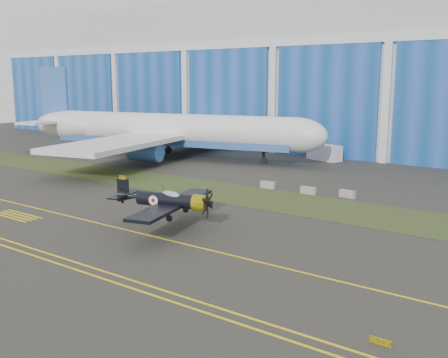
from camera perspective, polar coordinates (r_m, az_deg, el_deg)
The scene contains 15 objects.
ground at distance 50.43m, azimuth -2.55°, elevation -5.22°, with size 260.00×260.00×0.00m, color #35332E.
grass_median at distance 61.58m, azimuth 5.69°, elevation -2.31°, with size 260.00×10.00×0.02m, color #475128.
hangar at distance 113.61m, azimuth 21.24°, elevation 10.57°, with size 220.00×45.70×30.00m.
taxiway_centreline at distance 46.81m, azimuth -6.42°, elevation -6.54°, with size 200.00×0.20×0.02m, color yellow.
edge_line_near at distance 40.77m, azimuth -15.66°, elevation -9.53°, with size 80.00×0.20×0.02m, color yellow.
edge_line_far at distance 41.34m, azimuth -14.56°, elevation -9.19°, with size 80.00×0.20×0.02m, color yellow.
hold_short_ladder at distance 58.52m, azimuth -21.62°, elevation -3.72°, with size 6.00×2.40×0.02m, color yellow, non-canonical shape.
guard_board_right at distance 30.28m, azimuth 16.66°, elevation -16.59°, with size 1.20×0.15×0.35m, color yellow.
warbird at distance 48.99m, azimuth -6.28°, elevation -2.26°, with size 14.09×15.66×3.92m.
jetliner at distance 94.71m, azimuth -5.99°, elevation 9.12°, with size 75.29×67.87×22.59m.
shipping_container at distance 93.54m, azimuth 10.87°, elevation 2.86°, with size 6.29×2.52×2.72m, color silver.
cart at distance 132.88m, azimuth -14.53°, elevation 4.64°, with size 1.88×1.13×1.13m, color silver.
barrier_a at distance 68.18m, azimuth 4.80°, elevation -0.65°, with size 2.00×0.60×0.90m, color #9F9085.
barrier_b at distance 65.39m, azimuth 9.17°, elevation -1.24°, with size 2.00×0.60×0.90m, color gray.
barrier_c at distance 64.31m, azimuth 13.29°, elevation -1.59°, with size 2.00×0.60×0.90m, color gray.
Camera 1 is at (30.60, -37.62, 13.84)m, focal length 42.00 mm.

